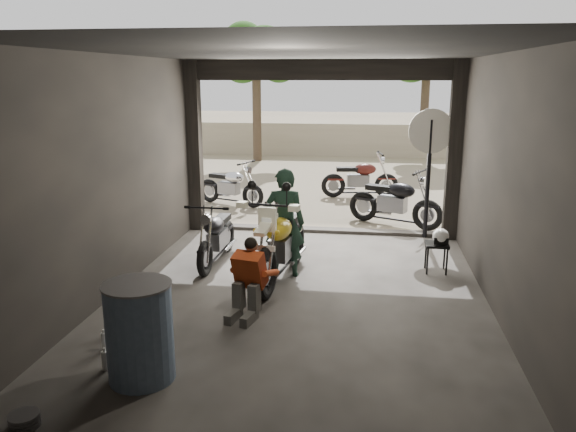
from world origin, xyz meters
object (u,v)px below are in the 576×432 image
(left_bike, at_px, (216,232))
(helmet, at_px, (441,236))
(main_bike, at_px, (281,238))
(outside_bike_b, at_px, (360,175))
(outside_bike_a, at_px, (230,183))
(oil_drum, at_px, (140,333))
(rider, at_px, (285,223))
(mechanic, at_px, (246,281))
(outside_bike_c, at_px, (395,197))
(sign_post, at_px, (430,152))
(stool, at_px, (437,248))

(left_bike, height_order, helmet, left_bike)
(main_bike, bearing_deg, helmet, 23.86)
(helmet, bearing_deg, outside_bike_b, 126.94)
(left_bike, height_order, outside_bike_a, outside_bike_a)
(helmet, bearing_deg, oil_drum, -108.96)
(outside_bike_b, distance_m, rider, 5.87)
(outside_bike_b, xyz_separation_m, mechanic, (-1.24, -7.34, -0.07))
(outside_bike_b, distance_m, outside_bike_c, 2.71)
(main_bike, relative_size, helmet, 7.57)
(outside_bike_a, relative_size, rider, 0.94)
(main_bike, distance_m, left_bike, 1.31)
(left_bike, distance_m, oil_drum, 3.56)
(main_bike, height_order, sign_post, sign_post)
(outside_bike_c, distance_m, rider, 3.63)
(helmet, bearing_deg, left_bike, -156.31)
(left_bike, distance_m, sign_post, 4.06)
(outside_bike_b, bearing_deg, helmet, -174.94)
(helmet, bearing_deg, outside_bike_a, 159.43)
(left_bike, bearing_deg, sign_post, 30.98)
(stool, bearing_deg, outside_bike_a, 135.92)
(mechanic, relative_size, oil_drum, 0.96)
(stool, bearing_deg, outside_bike_c, 100.82)
(outside_bike_a, xyz_separation_m, mechanic, (1.70, -6.08, -0.04))
(outside_bike_b, relative_size, mechanic, 1.70)
(stool, distance_m, sign_post, 2.23)
(outside_bike_a, xyz_separation_m, helmet, (4.24, -4.07, 0.07))
(left_bike, bearing_deg, stool, 2.34)
(rider, xyz_separation_m, sign_post, (2.26, 2.33, 0.78))
(rider, distance_m, stool, 2.34)
(left_bike, relative_size, outside_bike_a, 1.00)
(main_bike, distance_m, stool, 2.38)
(outside_bike_b, height_order, rider, rider)
(left_bike, relative_size, outside_bike_b, 0.93)
(oil_drum, bearing_deg, outside_bike_b, 77.65)
(left_bike, bearing_deg, oil_drum, -84.96)
(rider, relative_size, sign_post, 0.69)
(left_bike, bearing_deg, helmet, 2.15)
(outside_bike_c, bearing_deg, rider, 176.86)
(outside_bike_b, distance_m, oil_drum, 9.13)
(oil_drum, bearing_deg, outside_bike_a, 97.38)
(left_bike, relative_size, oil_drum, 1.53)
(main_bike, height_order, helmet, main_bike)
(outside_bike_a, relative_size, sign_post, 0.65)
(rider, bearing_deg, main_bike, 82.77)
(outside_bike_c, bearing_deg, outside_bike_a, 95.47)
(outside_bike_a, height_order, outside_bike_b, outside_bike_b)
(outside_bike_c, height_order, oil_drum, outside_bike_c)
(outside_bike_c, distance_m, stool, 2.78)
(outside_bike_a, distance_m, stool, 5.84)
(mechanic, bearing_deg, helmet, 50.90)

